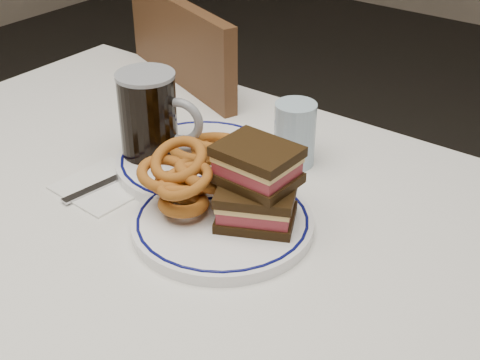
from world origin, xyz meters
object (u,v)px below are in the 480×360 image
Objects in this scene: reuben_sandwich at (257,185)px; far_plate at (201,161)px; chair_far at (228,161)px; main_plate at (223,223)px; beer_mug at (150,119)px.

far_plate is (-0.19, 0.09, -0.07)m from reuben_sandwich.
reuben_sandwich is (0.43, -0.47, 0.32)m from chair_far.
chair_far is 6.56× the size of reuben_sandwich.
far_plate is at bearing 140.02° from main_plate.
reuben_sandwich is at bearing -47.85° from chair_far.
main_plate is at bearing -20.65° from beer_mug.
chair_far is 5.53× the size of beer_mug.
chair_far is at bearing 122.22° from far_plate.
chair_far is at bearing 110.98° from beer_mug.
reuben_sandwich is 0.27m from beer_mug.
far_plate is (0.24, -0.38, 0.25)m from chair_far.
beer_mug is at bearing -69.02° from chair_far.
reuben_sandwich reaches higher than main_plate.
chair_far is 0.52m from far_plate.
beer_mug is at bearing -153.84° from far_plate.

